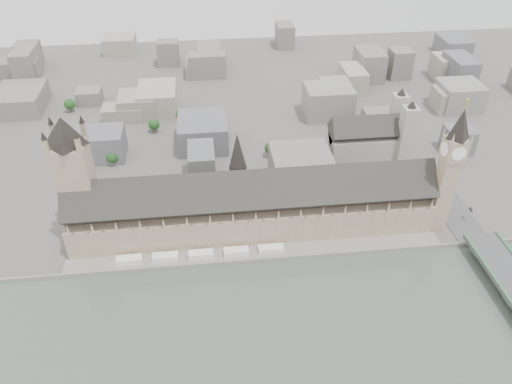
{
  "coord_description": "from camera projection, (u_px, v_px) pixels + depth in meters",
  "views": [
    {
      "loc": [
        -30.37,
        -268.66,
        247.25
      ],
      "look_at": [
        3.76,
        33.23,
        25.8
      ],
      "focal_mm": 35.0,
      "sensor_mm": 36.0,
      "label": 1
    }
  ],
  "objects": [
    {
      "name": "ground",
      "position": [
        256.0,
        247.0,
        364.13
      ],
      "size": [
        900.0,
        900.0,
        0.0
      ],
      "primitive_type": "plane",
      "color": "#595651",
      "rests_on": "ground"
    },
    {
      "name": "embankment_wall",
      "position": [
        258.0,
        260.0,
        351.21
      ],
      "size": [
        600.0,
        1.5,
        3.0
      ],
      "primitive_type": "cube",
      "color": "slate",
      "rests_on": "ground"
    },
    {
      "name": "river_terrace",
      "position": [
        257.0,
        253.0,
        357.52
      ],
      "size": [
        270.0,
        15.0,
        2.0
      ],
      "primitive_type": "cube",
      "color": "slate",
      "rests_on": "ground"
    },
    {
      "name": "terrace_tents",
      "position": [
        201.0,
        254.0,
        352.53
      ],
      "size": [
        118.0,
        7.0,
        4.0
      ],
      "color": "white",
      "rests_on": "river_terrace"
    },
    {
      "name": "palace_of_westminster",
      "position": [
        253.0,
        206.0,
        366.58
      ],
      "size": [
        265.0,
        40.73,
        55.44
      ],
      "color": "gray",
      "rests_on": "ground"
    },
    {
      "name": "elizabeth_tower",
      "position": [
        450.0,
        163.0,
        348.87
      ],
      "size": [
        17.0,
        17.0,
        107.5
      ],
      "color": "gray",
      "rests_on": "ground"
    },
    {
      "name": "victoria_tower",
      "position": [
        75.0,
        176.0,
        341.42
      ],
      "size": [
        30.0,
        30.0,
        100.0
      ],
      "color": "gray",
      "rests_on": "ground"
    },
    {
      "name": "central_tower",
      "position": [
        238.0,
        162.0,
        349.99
      ],
      "size": [
        13.0,
        13.0,
        48.0
      ],
      "color": "#9C896B",
      "rests_on": "ground"
    },
    {
      "name": "westminster_abbey",
      "position": [
        370.0,
        143.0,
        435.71
      ],
      "size": [
        68.0,
        36.0,
        64.0
      ],
      "color": "#9E9A8E",
      "rests_on": "ground"
    },
    {
      "name": "city_skyline_inland",
      "position": [
        231.0,
        85.0,
        549.67
      ],
      "size": [
        720.0,
        360.0,
        38.0
      ],
      "primitive_type": null,
      "color": "gray",
      "rests_on": "ground"
    },
    {
      "name": "park_trees",
      "position": [
        236.0,
        192.0,
        406.99
      ],
      "size": [
        110.0,
        30.0,
        15.0
      ],
      "primitive_type": null,
      "color": "#1C4117",
      "rests_on": "ground"
    },
    {
      "name": "car_approach",
      "position": [
        471.0,
        210.0,
        382.55
      ],
      "size": [
        2.98,
        5.5,
        1.51
      ],
      "primitive_type": "imported",
      "rotation": [
        0.0,
        0.0,
        -0.17
      ],
      "color": "gray",
      "rests_on": "westminster_bridge"
    }
  ]
}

